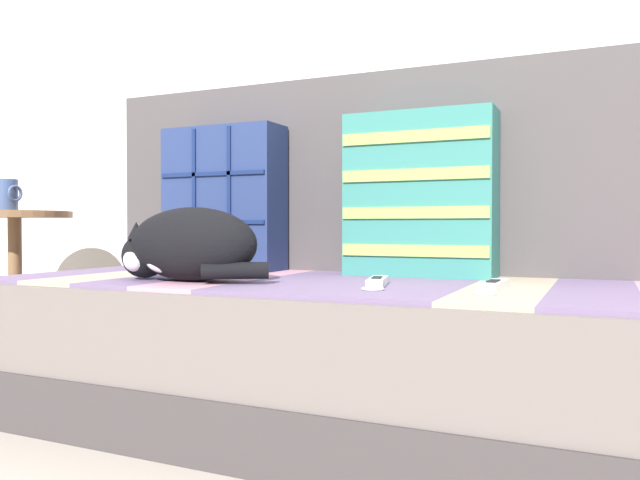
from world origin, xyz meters
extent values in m
plane|color=#A89E8E|center=(0.00, 0.00, 0.00)|extent=(14.00, 14.00, 0.00)
cube|color=#3D3838|center=(0.00, 0.15, 0.07)|extent=(1.82, 0.79, 0.15)
cube|color=#6B605B|center=(0.00, 0.15, 0.25)|extent=(1.78, 0.77, 0.21)
cube|color=slate|center=(-0.77, 0.14, 0.36)|extent=(0.17, 0.70, 0.01)
cube|color=tan|center=(-0.60, 0.14, 0.36)|extent=(0.17, 0.70, 0.01)
cube|color=slate|center=(-0.43, 0.14, 0.36)|extent=(0.17, 0.70, 0.01)
cube|color=#C6899E|center=(-0.26, 0.14, 0.36)|extent=(0.17, 0.70, 0.01)
cube|color=slate|center=(-0.09, 0.14, 0.36)|extent=(0.17, 0.70, 0.01)
cube|color=slate|center=(0.09, 0.14, 0.36)|extent=(0.17, 0.70, 0.01)
cube|color=slate|center=(0.26, 0.14, 0.36)|extent=(0.17, 0.70, 0.01)
cube|color=tan|center=(0.43, 0.14, 0.36)|extent=(0.17, 0.70, 0.01)
cube|color=slate|center=(0.60, 0.14, 0.36)|extent=(0.17, 0.70, 0.01)
cube|color=#474242|center=(0.00, 0.48, 0.65)|extent=(1.78, 0.14, 0.58)
cube|color=navy|center=(-0.44, 0.34, 0.58)|extent=(0.37, 0.13, 0.43)
cube|color=navy|center=(-0.44, 0.27, 0.51)|extent=(0.36, 0.01, 0.01)
cube|color=navy|center=(-0.51, 0.27, 0.58)|extent=(0.01, 0.01, 0.42)
cube|color=navy|center=(-0.44, 0.27, 0.65)|extent=(0.36, 0.01, 0.01)
cube|color=navy|center=(-0.38, 0.27, 0.58)|extent=(0.01, 0.01, 0.42)
cube|color=#337A70|center=(0.17, 0.34, 0.58)|extent=(0.39, 0.13, 0.43)
cube|color=#93B751|center=(0.17, 0.27, 0.43)|extent=(0.39, 0.01, 0.03)
cube|color=#93B751|center=(0.17, 0.27, 0.53)|extent=(0.39, 0.01, 0.03)
cube|color=#93B751|center=(0.17, 0.27, 0.63)|extent=(0.39, 0.01, 0.03)
cube|color=#93B751|center=(0.17, 0.27, 0.73)|extent=(0.39, 0.01, 0.03)
ellipsoid|color=black|center=(-0.29, -0.04, 0.45)|extent=(0.34, 0.20, 0.18)
sphere|color=black|center=(-0.43, -0.04, 0.42)|extent=(0.11, 0.11, 0.11)
sphere|color=white|center=(-0.43, -0.07, 0.42)|extent=(0.06, 0.06, 0.06)
ellipsoid|color=white|center=(-0.34, -0.09, 0.43)|extent=(0.10, 0.05, 0.08)
cylinder|color=black|center=(-0.15, -0.06, 0.40)|extent=(0.15, 0.11, 0.04)
cone|color=black|center=(-0.43, -0.07, 0.49)|extent=(0.04, 0.04, 0.04)
cone|color=black|center=(-0.43, -0.01, 0.49)|extent=(0.04, 0.04, 0.04)
cube|color=white|center=(0.16, 0.04, 0.37)|extent=(0.07, 0.15, 0.02)
cube|color=black|center=(0.16, 0.03, 0.38)|extent=(0.03, 0.05, 0.00)
cube|color=black|center=(0.14, 0.10, 0.37)|extent=(0.03, 0.02, 0.02)
torus|color=silver|center=(0.18, -0.06, 0.37)|extent=(0.06, 0.06, 0.01)
cube|color=white|center=(0.41, 0.05, 0.37)|extent=(0.04, 0.16, 0.02)
cube|color=black|center=(0.41, 0.04, 0.38)|extent=(0.02, 0.06, 0.00)
cube|color=black|center=(0.41, 0.13, 0.37)|extent=(0.03, 0.01, 0.02)
torus|color=silver|center=(0.40, -0.05, 0.37)|extent=(0.05, 0.05, 0.01)
cylinder|color=brown|center=(-1.17, 0.19, 0.01)|extent=(0.24, 0.24, 0.02)
cylinder|color=brown|center=(-1.17, 0.19, 0.26)|extent=(0.04, 0.04, 0.53)
cylinder|color=brown|center=(-1.17, 0.19, 0.54)|extent=(0.36, 0.36, 0.02)
cylinder|color=#3D517F|center=(-1.18, 0.16, 0.60)|extent=(0.08, 0.08, 0.10)
torus|color=#3D517F|center=(-1.14, 0.16, 0.61)|extent=(0.01, 0.06, 0.06)
camera|label=1|loc=(0.61, -1.28, 0.50)|focal=35.00mm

